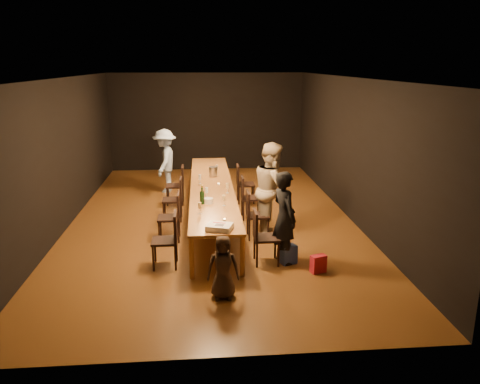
{
  "coord_description": "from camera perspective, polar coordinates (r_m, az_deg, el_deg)",
  "views": [
    {
      "loc": [
        -0.22,
        -9.7,
        3.29
      ],
      "look_at": [
        0.48,
        -1.46,
        1.0
      ],
      "focal_mm": 35.0,
      "sensor_mm": 36.0,
      "label": 1
    }
  ],
  "objects": [
    {
      "name": "woman_tan",
      "position": [
        9.09,
        3.96,
        0.33
      ],
      "size": [
        0.72,
        0.91,
        1.84
      ],
      "primitive_type": "imported",
      "rotation": [
        0.0,
        0.0,
        1.59
      ],
      "color": "tan",
      "rests_on": "ground"
    },
    {
      "name": "wineglass_2",
      "position": [
        9.12,
        -4.09,
        -0.06
      ],
      "size": [
        0.06,
        0.06,
        0.21
      ],
      "primitive_type": null,
      "color": "silver",
      "rests_on": "table"
    },
    {
      "name": "ground",
      "position": [
        10.25,
        -3.4,
        -3.28
      ],
      "size": [
        10.0,
        10.0,
        0.0
      ],
      "primitive_type": "plane",
      "color": "#412010",
      "rests_on": "ground"
    },
    {
      "name": "tealight_far",
      "position": [
        11.43,
        -2.91,
        2.7
      ],
      "size": [
        0.05,
        0.05,
        0.03
      ],
      "primitive_type": "cylinder",
      "color": "#B2B7B2",
      "rests_on": "table"
    },
    {
      "name": "plate_stack",
      "position": [
        8.76,
        -3.87,
        -1.08
      ],
      "size": [
        0.2,
        0.2,
        0.1
      ],
      "primitive_type": "cylinder",
      "rotation": [
        0.0,
        0.0,
        0.11
      ],
      "color": "white",
      "rests_on": "table"
    },
    {
      "name": "tealight_near",
      "position": [
        7.8,
        -1.9,
        -3.42
      ],
      "size": [
        0.05,
        0.05,
        0.03
      ],
      "primitive_type": "cylinder",
      "color": "#B2B7B2",
      "rests_on": "table"
    },
    {
      "name": "room_shell",
      "position": [
        9.78,
        -3.6,
        8.32
      ],
      "size": [
        6.04,
        10.04,
        3.02
      ],
      "color": "black",
      "rests_on": "ground"
    },
    {
      "name": "chair_left_0",
      "position": [
        7.86,
        -9.19,
        -5.82
      ],
      "size": [
        0.42,
        0.42,
        0.93
      ],
      "primitive_type": null,
      "rotation": [
        0.0,
        0.0,
        1.57
      ],
      "color": "black",
      "rests_on": "ground"
    },
    {
      "name": "man_blue",
      "position": [
        12.35,
        -9.13,
        3.78
      ],
      "size": [
        0.75,
        1.14,
        1.65
      ],
      "primitive_type": "imported",
      "rotation": [
        0.0,
        0.0,
        -1.71
      ],
      "color": "#8BA7D7",
      "rests_on": "ground"
    },
    {
      "name": "chair_left_1",
      "position": [
        8.98,
        -8.66,
        -3.04
      ],
      "size": [
        0.42,
        0.42,
        0.93
      ],
      "primitive_type": null,
      "rotation": [
        0.0,
        0.0,
        1.57
      ],
      "color": "black",
      "rests_on": "ground"
    },
    {
      "name": "tealight_mid",
      "position": [
        10.07,
        -2.62,
        0.94
      ],
      "size": [
        0.05,
        0.05,
        0.03
      ],
      "primitive_type": "cylinder",
      "color": "#B2B7B2",
      "rests_on": "table"
    },
    {
      "name": "ice_bucket",
      "position": [
        10.86,
        -3.29,
        2.52
      ],
      "size": [
        0.23,
        0.23,
        0.22
      ],
      "primitive_type": "cylinder",
      "rotation": [
        0.0,
        0.0,
        0.18
      ],
      "color": "#B4B4B9",
      "rests_on": "table"
    },
    {
      "name": "chair_right_0",
      "position": [
        7.9,
        3.24,
        -5.5
      ],
      "size": [
        0.42,
        0.42,
        0.93
      ],
      "primitive_type": null,
      "rotation": [
        0.0,
        0.0,
        -1.57
      ],
      "color": "black",
      "rests_on": "ground"
    },
    {
      "name": "birthday_cake",
      "position": [
        7.39,
        -2.52,
        -4.29
      ],
      "size": [
        0.47,
        0.42,
        0.09
      ],
      "rotation": [
        0.0,
        0.0,
        -0.32
      ],
      "color": "white",
      "rests_on": "table"
    },
    {
      "name": "wineglass_5",
      "position": [
        11.11,
        -2.85,
        2.79
      ],
      "size": [
        0.06,
        0.06,
        0.21
      ],
      "primitive_type": null,
      "color": "silver",
      "rests_on": "table"
    },
    {
      "name": "chair_right_2",
      "position": [
        10.16,
        1.35,
        -0.67
      ],
      "size": [
        0.42,
        0.42,
        0.93
      ],
      "primitive_type": null,
      "rotation": [
        0.0,
        0.0,
        -1.57
      ],
      "color": "black",
      "rests_on": "ground"
    },
    {
      "name": "chair_left_2",
      "position": [
        10.13,
        -8.26,
        -0.89
      ],
      "size": [
        0.42,
        0.42,
        0.93
      ],
      "primitive_type": null,
      "rotation": [
        0.0,
        0.0,
        1.57
      ],
      "color": "black",
      "rests_on": "ground"
    },
    {
      "name": "chair_right_1",
      "position": [
        9.02,
        2.18,
        -2.78
      ],
      "size": [
        0.42,
        0.42,
        0.93
      ],
      "primitive_type": null,
      "rotation": [
        0.0,
        0.0,
        -1.57
      ],
      "color": "black",
      "rests_on": "ground"
    },
    {
      "name": "woman_birthday",
      "position": [
        7.86,
        5.43,
        -3.11
      ],
      "size": [
        0.55,
        0.67,
        1.59
      ],
      "primitive_type": "imported",
      "rotation": [
        0.0,
        0.0,
        1.9
      ],
      "color": "black",
      "rests_on": "ground"
    },
    {
      "name": "wineglass_0",
      "position": [
        8.16,
        -4.93,
        -1.97
      ],
      "size": [
        0.06,
        0.06,
        0.21
      ],
      "primitive_type": null,
      "color": "beige",
      "rests_on": "table"
    },
    {
      "name": "wineglass_4",
      "position": [
        10.18,
        -4.91,
        1.56
      ],
      "size": [
        0.06,
        0.06,
        0.21
      ],
      "primitive_type": null,
      "color": "silver",
      "rests_on": "table"
    },
    {
      "name": "chair_right_3",
      "position": [
        11.31,
        0.7,
        1.02
      ],
      "size": [
        0.42,
        0.42,
        0.93
      ],
      "primitive_type": null,
      "rotation": [
        0.0,
        0.0,
        -1.57
      ],
      "color": "black",
      "rests_on": "ground"
    },
    {
      "name": "gift_bag_red",
      "position": [
        7.77,
        9.52,
        -8.63
      ],
      "size": [
        0.28,
        0.21,
        0.29
      ],
      "primitive_type": "cube",
      "rotation": [
        0.0,
        0.0,
        0.35
      ],
      "color": "red",
      "rests_on": "ground"
    },
    {
      "name": "child",
      "position": [
        6.76,
        -2.09,
        -9.15
      ],
      "size": [
        0.47,
        0.31,
        0.95
      ],
      "primitive_type": "imported",
      "rotation": [
        0.0,
        0.0,
        -0.02
      ],
      "color": "#3A2B20",
      "rests_on": "ground"
    },
    {
      "name": "wineglass_1",
      "position": [
        8.58,
        -1.98,
        -1.03
      ],
      "size": [
        0.06,
        0.06,
        0.21
      ],
      "primitive_type": null,
      "color": "beige",
      "rests_on": "table"
    },
    {
      "name": "table",
      "position": [
        10.04,
        -3.46,
        0.52
      ],
      "size": [
        0.9,
        6.0,
        0.75
      ],
      "color": "#93602A",
      "rests_on": "ground"
    },
    {
      "name": "gift_bag_blue",
      "position": [
        8.02,
        5.93,
        -7.56
      ],
      "size": [
        0.31,
        0.26,
        0.33
      ],
      "primitive_type": "cube",
      "rotation": [
        0.0,
        0.0,
        0.38
      ],
      "color": "#284BB0",
      "rests_on": "ground"
    },
    {
      "name": "champagne_bottle",
      "position": [
        8.7,
        -4.65,
        -0.31
      ],
      "size": [
        0.11,
        0.11,
        0.36
      ],
      "primitive_type": null,
      "rotation": [
        0.0,
        0.0,
        -0.29
      ],
      "color": "black",
      "rests_on": "table"
    },
    {
      "name": "chair_left_3",
      "position": [
        11.28,
        -7.93,
        0.83
      ],
      "size": [
        0.42,
        0.42,
        0.93
      ],
      "primitive_type": null,
      "rotation": [
        0.0,
        0.0,
        1.57
      ],
      "color": "black",
      "rests_on": "ground"
    },
    {
      "name": "wineglass_3",
      "position": [
        9.42,
        -1.55,
        0.48
      ],
      "size": [
        0.06,
        0.06,
        0.21
      ],
      "primitive_type": null,
      "color": "beige",
      "rests_on": "table"
    }
  ]
}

